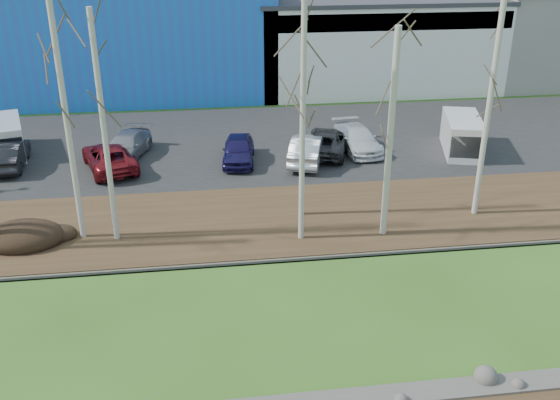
{
  "coord_description": "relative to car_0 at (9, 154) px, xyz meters",
  "views": [
    {
      "loc": [
        -1.75,
        -9.89,
        12.13
      ],
      "look_at": [
        1.13,
        11.21,
        2.5
      ],
      "focal_mm": 40.0,
      "sensor_mm": 36.0,
      "label": 1
    }
  ],
  "objects": [
    {
      "name": "river",
      "position": [
        11.69,
        -15.33,
        -0.85
      ],
      "size": [
        80.0,
        8.0,
        0.9
      ],
      "primitive_type": null,
      "color": "#112031",
      "rests_on": "ground"
    },
    {
      "name": "far_bank_rocks",
      "position": [
        11.69,
        -11.23,
        -0.85
      ],
      "size": [
        80.0,
        0.8,
        0.46
      ],
      "primitive_type": null,
      "color": "#47423D",
      "rests_on": "ground"
    },
    {
      "name": "far_bank",
      "position": [
        11.69,
        -8.03,
        -0.78
      ],
      "size": [
        80.0,
        7.0,
        0.15
      ],
      "primitive_type": "cube",
      "color": "#382616",
      "rests_on": "ground"
    },
    {
      "name": "parking_lot",
      "position": [
        11.69,
        2.47,
        -0.78
      ],
      "size": [
        80.0,
        14.0,
        0.14
      ],
      "primitive_type": "cube",
      "color": "black",
      "rests_on": "ground"
    },
    {
      "name": "building_blue",
      "position": [
        5.69,
        16.47,
        3.3
      ],
      "size": [
        20.4,
        12.24,
        8.3
      ],
      "color": "blue",
      "rests_on": "ground"
    },
    {
      "name": "building_white",
      "position": [
        23.69,
        16.45,
        2.56
      ],
      "size": [
        18.36,
        12.24,
        6.8
      ],
      "color": "silver",
      "rests_on": "ground"
    },
    {
      "name": "building_grey",
      "position": [
        39.69,
        16.47,
        2.8
      ],
      "size": [
        14.28,
        12.24,
        7.3
      ],
      "color": "gray",
      "rests_on": "ground"
    },
    {
      "name": "dirt_mound",
      "position": [
        2.67,
        -8.91,
        -0.38
      ],
      "size": [
        3.31,
        2.34,
        0.65
      ],
      "primitive_type": "ellipsoid",
      "color": "black",
      "rests_on": "far_bank"
    },
    {
      "name": "birch_1",
      "position": [
        4.98,
        -8.66,
        5.24
      ],
      "size": [
        0.23,
        0.23,
        11.88
      ],
      "color": "beige",
      "rests_on": "far_bank"
    },
    {
      "name": "birch_3",
      "position": [
        6.37,
        -9.03,
        3.88
      ],
      "size": [
        0.22,
        0.22,
        9.17
      ],
      "color": "beige",
      "rests_on": "far_bank"
    },
    {
      "name": "birch_4",
      "position": [
        14.26,
        -7.78,
        3.85
      ],
      "size": [
        0.23,
        0.23,
        9.1
      ],
      "color": "beige",
      "rests_on": "far_bank"
    },
    {
      "name": "birch_5",
      "position": [
        13.87,
        -10.0,
        4.1
      ],
      "size": [
        0.22,
        0.22,
        9.6
      ],
      "color": "beige",
      "rests_on": "far_bank"
    },
    {
      "name": "birch_6",
      "position": [
        17.34,
        -10.05,
        3.53
      ],
      "size": [
        0.26,
        0.26,
        8.46
      ],
      "color": "beige",
      "rests_on": "far_bank"
    },
    {
      "name": "birch_7",
      "position": [
        21.93,
        -8.71,
        4.84
      ],
      "size": [
        0.24,
        0.24,
        11.09
      ],
      "color": "beige",
      "rests_on": "far_bank"
    },
    {
      "name": "car_0",
      "position": [
        0.0,
        0.0,
        0.0
      ],
      "size": [
        1.83,
        4.42,
        1.42
      ],
      "primitive_type": "imported",
      "rotation": [
        0.0,
        0.0,
        3.22
      ],
      "color": "black",
      "rests_on": "parking_lot"
    },
    {
      "name": "car_1",
      "position": [
        5.25,
        -1.0,
        -0.04
      ],
      "size": [
        3.61,
        5.28,
        1.34
      ],
      "primitive_type": "imported",
      "rotation": [
        0.0,
        0.0,
        3.46
      ],
      "color": "maroon",
      "rests_on": "parking_lot"
    },
    {
      "name": "car_2",
      "position": [
        5.96,
        0.69,
        -0.05
      ],
      "size": [
        3.02,
        4.86,
        1.31
      ],
      "primitive_type": "imported",
      "rotation": [
        0.0,
        0.0,
        -0.28
      ],
      "color": "gray",
      "rests_on": "parking_lot"
    },
    {
      "name": "car_3",
      "position": [
        12.0,
        -0.9,
        -0.02
      ],
      "size": [
        2.08,
        4.22,
        1.38
      ],
      "primitive_type": "imported",
      "rotation": [
        0.0,
        0.0,
        -0.11
      ],
      "color": "#1C1649",
      "rests_on": "parking_lot"
    },
    {
      "name": "car_4",
      "position": [
        15.64,
        -1.38,
        0.03
      ],
      "size": [
        2.79,
        4.75,
        1.48
      ],
      "primitive_type": "imported",
      "rotation": [
        0.0,
        0.0,
        2.85
      ],
      "color": "#B7B7B9",
      "rests_on": "parking_lot"
    },
    {
      "name": "car_5",
      "position": [
        17.04,
        -0.08,
        -0.03
      ],
      "size": [
        3.82,
        5.39,
        1.36
      ],
      "primitive_type": "imported",
      "rotation": [
        0.0,
        0.0,
        2.79
      ],
      "color": "#292A2C",
      "rests_on": "parking_lot"
    },
    {
      "name": "car_6",
      "position": [
        18.77,
        0.1,
        -0.04
      ],
      "size": [
        2.31,
        4.78,
        1.34
      ],
      "primitive_type": "imported",
      "rotation": [
        0.0,
        0.0,
        0.1
      ],
      "color": "silver",
      "rests_on": "parking_lot"
    },
    {
      "name": "van_white",
      "position": [
        24.5,
        -1.02,
        0.26
      ],
      "size": [
        2.96,
        4.77,
        1.94
      ],
      "rotation": [
        0.0,
        0.0,
        -0.27
      ],
      "color": "white",
      "rests_on": "parking_lot"
    },
    {
      "name": "van_grey",
      "position": [
        -0.67,
        2.03,
        0.23
      ],
      "size": [
        2.91,
        4.65,
        1.89
      ],
      "rotation": [
        0.0,
        0.0,
        0.28
      ],
      "color": "silver",
      "rests_on": "parking_lot"
    }
  ]
}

